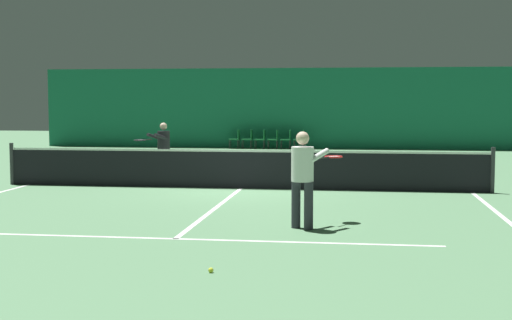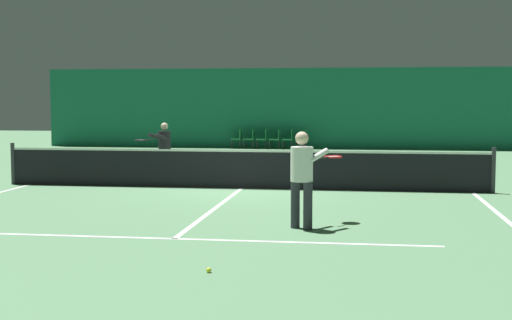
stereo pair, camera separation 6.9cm
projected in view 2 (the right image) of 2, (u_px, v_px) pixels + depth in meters
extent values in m
plane|color=#56845B|center=(241.00, 189.00, 17.46)|extent=(60.00, 60.00, 0.00)
cube|color=#196B4C|center=(295.00, 108.00, 31.76)|extent=(23.00, 0.12, 3.58)
cube|color=white|center=(289.00, 153.00, 29.19)|extent=(11.00, 0.10, 0.00)
cube|color=white|center=(273.00, 165.00, 23.77)|extent=(8.25, 0.10, 0.00)
cube|color=white|center=(174.00, 239.00, 11.15)|extent=(8.25, 0.10, 0.00)
cube|color=white|center=(30.00, 185.00, 18.25)|extent=(0.10, 23.80, 0.00)
cube|color=white|center=(473.00, 193.00, 16.67)|extent=(0.10, 23.80, 0.00)
cube|color=white|center=(241.00, 188.00, 17.46)|extent=(0.10, 12.80, 0.00)
cube|color=black|center=(241.00, 169.00, 17.42)|extent=(11.90, 0.02, 0.95)
cube|color=white|center=(241.00, 151.00, 17.38)|extent=(11.90, 0.02, 0.05)
cylinder|color=#333338|center=(13.00, 164.00, 18.27)|extent=(0.10, 0.10, 1.07)
cylinder|color=#333338|center=(493.00, 170.00, 16.56)|extent=(0.10, 0.10, 1.07)
cylinder|color=#2D2D38|center=(295.00, 204.00, 12.07)|extent=(0.21, 0.21, 0.80)
cylinder|color=#2D2D38|center=(308.00, 206.00, 11.91)|extent=(0.21, 0.21, 0.80)
cylinder|color=white|center=(302.00, 164.00, 11.93)|extent=(0.51, 0.51, 0.58)
sphere|color=beige|center=(302.00, 138.00, 11.90)|extent=(0.22, 0.22, 0.22)
cylinder|color=white|center=(303.00, 155.00, 12.22)|extent=(0.36, 0.53, 0.23)
cylinder|color=white|center=(318.00, 156.00, 12.04)|extent=(0.36, 0.53, 0.23)
cylinder|color=black|center=(324.00, 158.00, 12.46)|extent=(0.18, 0.28, 0.03)
torus|color=red|center=(333.00, 157.00, 12.70)|extent=(0.45, 0.45, 0.03)
cylinder|color=silver|center=(333.00, 157.00, 12.70)|extent=(0.38, 0.38, 0.00)
cylinder|color=navy|center=(168.00, 163.00, 20.13)|extent=(0.19, 0.19, 0.75)
cylinder|color=navy|center=(162.00, 163.00, 20.27)|extent=(0.19, 0.19, 0.75)
cylinder|color=#232328|center=(165.00, 141.00, 20.15)|extent=(0.47, 0.47, 0.54)
sphere|color=beige|center=(164.00, 126.00, 20.11)|extent=(0.21, 0.21, 0.21)
cylinder|color=#232328|center=(162.00, 137.00, 19.86)|extent=(0.32, 0.50, 0.22)
cylinder|color=#232328|center=(155.00, 136.00, 20.02)|extent=(0.32, 0.50, 0.22)
cylinder|color=black|center=(149.00, 140.00, 19.62)|extent=(0.17, 0.28, 0.03)
torus|color=black|center=(141.00, 140.00, 19.38)|extent=(0.45, 0.45, 0.03)
cylinder|color=silver|center=(141.00, 140.00, 19.38)|extent=(0.37, 0.37, 0.00)
cylinder|color=#2D2D2D|center=(233.00, 144.00, 31.94)|extent=(0.03, 0.03, 0.39)
cylinder|color=#2D2D2D|center=(231.00, 144.00, 31.57)|extent=(0.03, 0.03, 0.39)
cylinder|color=#2D2D2D|center=(241.00, 144.00, 31.89)|extent=(0.03, 0.03, 0.39)
cylinder|color=#2D2D2D|center=(240.00, 144.00, 31.51)|extent=(0.03, 0.03, 0.39)
cube|color=#196B38|center=(236.00, 139.00, 31.71)|extent=(0.44, 0.44, 0.05)
cube|color=#196B38|center=(240.00, 134.00, 31.66)|extent=(0.04, 0.44, 0.40)
cylinder|color=#2D2D2D|center=(245.00, 144.00, 31.86)|extent=(0.03, 0.03, 0.39)
cylinder|color=#2D2D2D|center=(244.00, 144.00, 31.48)|extent=(0.03, 0.03, 0.39)
cylinder|color=#2D2D2D|center=(254.00, 144.00, 31.80)|extent=(0.03, 0.03, 0.39)
cylinder|color=#2D2D2D|center=(252.00, 145.00, 31.43)|extent=(0.03, 0.03, 0.39)
cube|color=#196B38|center=(249.00, 139.00, 31.63)|extent=(0.44, 0.44, 0.05)
cube|color=#196B38|center=(253.00, 134.00, 31.58)|extent=(0.04, 0.44, 0.40)
cylinder|color=#2D2D2D|center=(258.00, 144.00, 31.78)|extent=(0.03, 0.03, 0.39)
cylinder|color=#2D2D2D|center=(257.00, 145.00, 31.40)|extent=(0.03, 0.03, 0.39)
cylinder|color=#2D2D2D|center=(266.00, 144.00, 31.72)|extent=(0.03, 0.03, 0.39)
cylinder|color=#2D2D2D|center=(265.00, 145.00, 31.35)|extent=(0.03, 0.03, 0.39)
cube|color=#196B38|center=(262.00, 139.00, 31.54)|extent=(0.44, 0.44, 0.05)
cube|color=#196B38|center=(266.00, 134.00, 31.49)|extent=(0.04, 0.44, 0.40)
cylinder|color=#2D2D2D|center=(271.00, 144.00, 31.69)|extent=(0.03, 0.03, 0.39)
cylinder|color=#2D2D2D|center=(270.00, 145.00, 31.32)|extent=(0.03, 0.03, 0.39)
cylinder|color=#2D2D2D|center=(279.00, 144.00, 31.64)|extent=(0.03, 0.03, 0.39)
cylinder|color=#2D2D2D|center=(278.00, 145.00, 31.26)|extent=(0.03, 0.03, 0.39)
cube|color=#196B38|center=(275.00, 140.00, 31.46)|extent=(0.44, 0.44, 0.05)
cube|color=#196B38|center=(279.00, 134.00, 31.41)|extent=(0.04, 0.44, 0.40)
cylinder|color=#2D2D2D|center=(284.00, 144.00, 31.61)|extent=(0.03, 0.03, 0.39)
cylinder|color=#2D2D2D|center=(283.00, 145.00, 31.24)|extent=(0.03, 0.03, 0.39)
cylinder|color=#2D2D2D|center=(292.00, 144.00, 31.56)|extent=(0.03, 0.03, 0.39)
cylinder|color=#2D2D2D|center=(291.00, 145.00, 31.18)|extent=(0.03, 0.03, 0.39)
cube|color=#196B38|center=(288.00, 140.00, 31.38)|extent=(0.44, 0.44, 0.05)
cube|color=#196B38|center=(292.00, 135.00, 31.33)|extent=(0.04, 0.44, 0.40)
cylinder|color=#2D2D2D|center=(297.00, 144.00, 31.53)|extent=(0.03, 0.03, 0.39)
cylinder|color=#2D2D2D|center=(296.00, 145.00, 31.15)|extent=(0.03, 0.03, 0.39)
cylinder|color=#2D2D2D|center=(305.00, 144.00, 31.47)|extent=(0.03, 0.03, 0.39)
cylinder|color=#2D2D2D|center=(305.00, 145.00, 31.10)|extent=(0.03, 0.03, 0.39)
cube|color=#196B38|center=(301.00, 140.00, 31.29)|extent=(0.44, 0.44, 0.05)
cube|color=#196B38|center=(305.00, 135.00, 31.25)|extent=(0.04, 0.44, 0.40)
sphere|color=#D1DB33|center=(209.00, 270.00, 8.97)|extent=(0.07, 0.07, 0.07)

